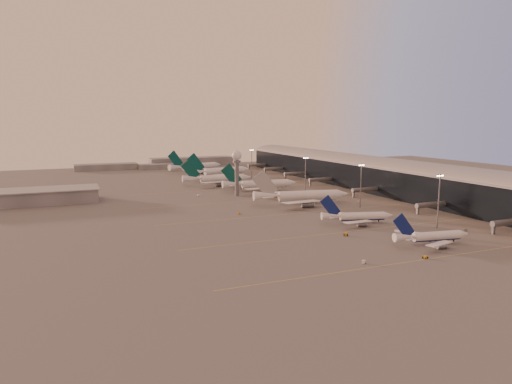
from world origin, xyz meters
name	(u,v)px	position (x,y,z in m)	size (l,w,h in m)	color
ground	(328,241)	(0.00, 0.00, 0.00)	(700.00, 700.00, 0.00)	#4E4B4C
taxiway_markings	(321,211)	(30.00, 56.00, 0.01)	(180.00, 185.25, 0.02)	gold
terminal	(376,174)	(107.88, 110.09, 10.52)	(57.00, 362.00, 23.04)	black
hangar	(25,197)	(-120.00, 140.00, 4.32)	(82.00, 27.00, 8.50)	slate
radar_tower	(237,164)	(5.00, 120.00, 20.95)	(6.40, 6.40, 31.10)	slate
mast_a	(439,199)	(58.00, 0.00, 13.74)	(3.60, 0.56, 25.00)	slate
mast_b	(361,184)	(55.00, 55.00, 13.74)	(3.60, 0.56, 25.00)	slate
mast_c	(305,174)	(50.00, 110.00, 13.74)	(3.60, 0.56, 25.00)	slate
mast_d	(252,162)	(48.00, 200.00, 13.74)	(3.60, 0.56, 25.00)	slate
distant_horizon	(168,163)	(2.62, 325.14, 3.89)	(165.00, 37.50, 9.00)	slate
narrowbody_near	(432,238)	(35.21, -20.46, 2.71)	(34.07, 27.00, 13.37)	silver
narrowbody_mid	(357,218)	(29.91, 22.16, 2.86)	(35.29, 27.78, 14.12)	silver
widebody_white	(302,198)	(30.28, 77.92, 3.60)	(58.57, 46.54, 20.76)	silver
greentail_a	(260,186)	(27.63, 133.92, 3.53)	(54.93, 44.17, 19.96)	silver
greentail_b	(217,180)	(9.64, 175.64, 3.50)	(54.52, 43.91, 19.80)	silver
greentail_c	(220,173)	(26.03, 218.48, 3.92)	(60.55, 48.47, 22.19)	silver
greentail_d	(196,168)	(17.90, 267.01, 3.86)	(57.65, 45.74, 21.87)	silver
gsv_truck_a	(364,260)	(-4.12, -30.41, 1.26)	(6.36, 5.14, 2.48)	silver
gsv_tug_near	(425,257)	(19.25, -34.27, 0.51)	(2.81, 3.84, 0.99)	#BE8716
gsv_catering_a	(466,227)	(65.61, -9.38, 2.02)	(5.37, 4.30, 4.05)	#515356
gsv_tug_mid	(346,235)	(11.50, 4.15, 0.57)	(4.51, 4.12, 1.11)	#BE8716
gsv_truck_b	(373,212)	(50.44, 37.33, 1.17)	(5.83, 2.47, 2.30)	silver
gsv_truck_c	(239,212)	(-14.25, 64.36, 1.06)	(5.40, 4.19, 2.09)	#BE8716
gsv_catering_b	(359,199)	(63.98, 69.10, 1.83)	(4.86, 3.50, 3.65)	silver
gsv_tug_far	(275,197)	(24.71, 103.27, 0.46)	(2.76, 3.55, 0.89)	#BE8716
gsv_truck_d	(198,195)	(-19.29, 127.50, 1.29)	(3.22, 6.54, 2.53)	silver
gsv_tug_hangar	(275,185)	(48.99, 155.63, 0.51)	(3.76, 2.60, 0.99)	silver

